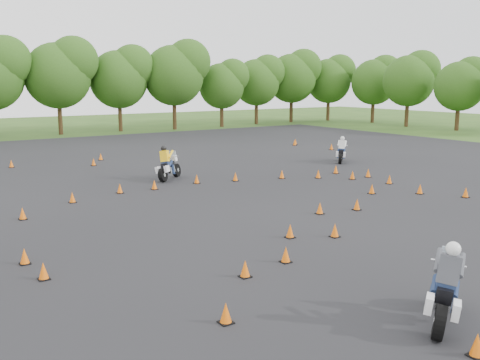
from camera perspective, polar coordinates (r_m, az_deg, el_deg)
The scene contains 7 objects.
ground at distance 19.32m, azimuth 6.64°, elevation -5.29°, with size 140.00×140.00×0.00m, color #2D5119.
asphalt_pad at distance 24.06m, azimuth -2.65°, elevation -2.08°, with size 62.00×62.00×0.00m, color black.
treeline at distance 50.64m, azimuth -18.13°, elevation 9.20°, with size 86.93×32.33×10.25m.
traffic_cones at distance 23.60m, azimuth -1.42°, elevation -1.76°, with size 36.11×32.67×0.45m.
rider_grey at distance 12.58m, azimuth 20.60°, elevation -10.02°, with size 2.49×0.76×1.92m, color #45474D, non-canonical shape.
rider_yellow at distance 29.02m, azimuth -7.42°, elevation 1.88°, with size 2.42×0.74×1.87m, color yellow, non-canonical shape.
rider_white at distance 35.70m, azimuth 10.71°, elevation 3.26°, with size 2.23×0.69×1.72m, color white, non-canonical shape.
Camera 1 is at (-12.12, -14.12, 5.22)m, focal length 40.00 mm.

